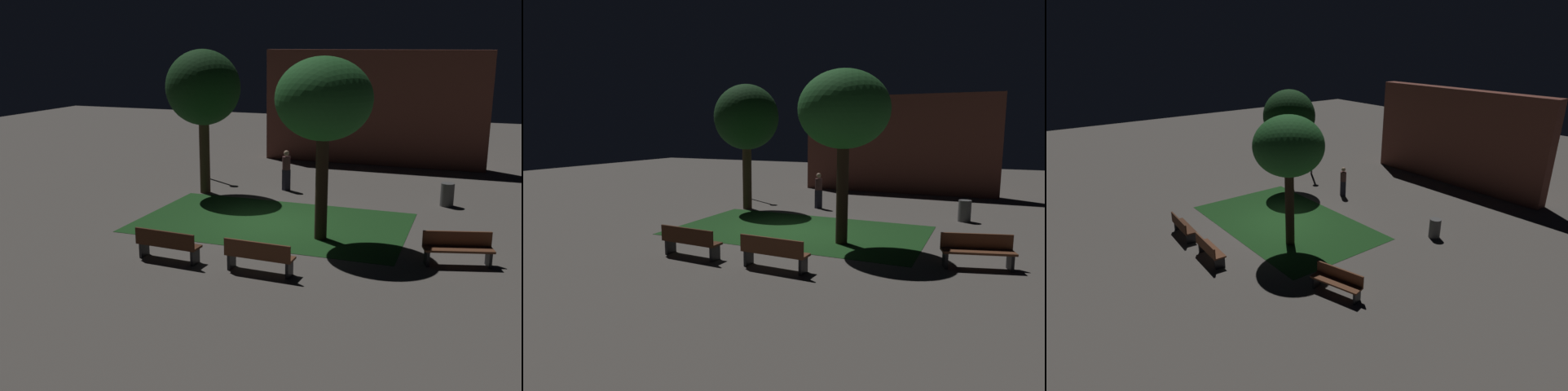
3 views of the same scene
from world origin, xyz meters
TOP-DOWN VIEW (x-y plane):
  - ground_plane at (0.00, 0.00)m, footprint 60.00×60.00m
  - grass_lawn at (0.15, 0.12)m, footprint 8.66×5.35m
  - bench_near_trees at (-1.31, -4.25)m, footprint 1.82×0.58m
  - bench_front_left at (1.30, -4.25)m, footprint 1.82×0.56m
  - bench_lawn_edge at (6.00, -1.83)m, footprint 1.86×0.96m
  - tree_back_left at (-3.69, 3.12)m, footprint 2.84×2.84m
  - tree_near_wall at (2.05, -0.96)m, footprint 2.81×2.81m
  - lamp_post_plaza_west at (-4.98, 5.67)m, footprint 0.36×0.36m
  - trash_bin at (5.35, 4.30)m, footprint 0.48×0.48m
  - pedestrian at (-0.83, 4.60)m, footprint 0.32×0.34m
  - building_wall_backdrop at (1.37, 11.26)m, footprint 10.58×0.80m

SIDE VIEW (x-z plane):
  - ground_plane at x=0.00m, z-range 0.00..0.00m
  - grass_lawn at x=0.15m, z-range 0.00..0.01m
  - trash_bin at x=5.35m, z-range 0.00..0.84m
  - bench_near_trees at x=-1.31m, z-range 0.04..0.92m
  - bench_front_left at x=1.30m, z-range 0.04..0.92m
  - bench_lawn_edge at x=6.00m, z-range 0.04..0.92m
  - pedestrian at x=-0.83m, z-range 0.05..1.66m
  - building_wall_backdrop at x=1.37m, z-range 0.00..5.43m
  - lamp_post_plaza_west at x=-4.98m, z-range 0.78..4.91m
  - tree_back_left at x=-3.69m, z-range 1.28..6.78m
  - tree_near_wall at x=2.05m, z-range 1.43..6.80m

